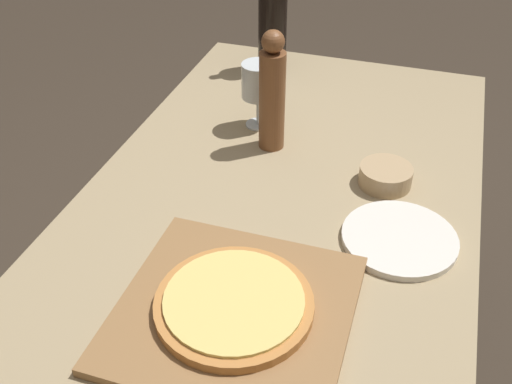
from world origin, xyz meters
name	(u,v)px	position (x,y,z in m)	size (l,w,h in m)	color
dining_table	(265,257)	(0.00, 0.00, 0.64)	(0.82, 1.64, 0.73)	#9E8966
cutting_board	(234,312)	(0.02, -0.24, 0.74)	(0.38, 0.38, 0.02)	olive
pizza	(234,303)	(0.02, -0.24, 0.76)	(0.27, 0.27, 0.02)	#BC7A3D
wine_bottle	(273,17)	(-0.19, 0.69, 0.88)	(0.08, 0.08, 0.38)	black
pepper_mill	(272,94)	(-0.07, 0.28, 0.87)	(0.06, 0.06, 0.29)	brown
wine_glass	(258,82)	(-0.13, 0.36, 0.85)	(0.08, 0.08, 0.17)	silver
small_bowl	(385,176)	(0.21, 0.21, 0.75)	(0.11, 0.11, 0.04)	tan
dinner_plate	(399,239)	(0.26, 0.03, 0.74)	(0.22, 0.22, 0.01)	silver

